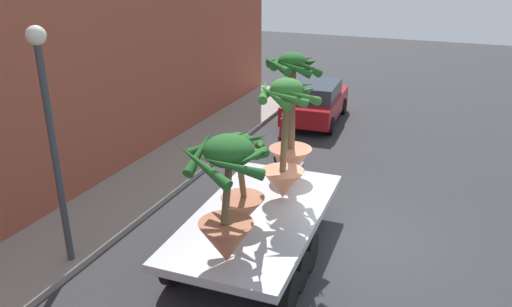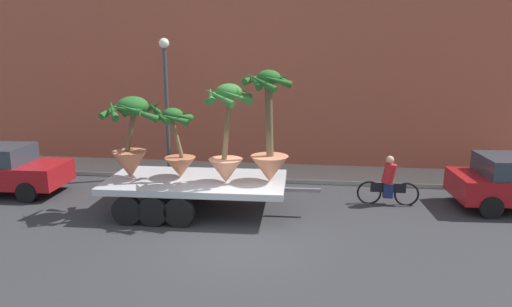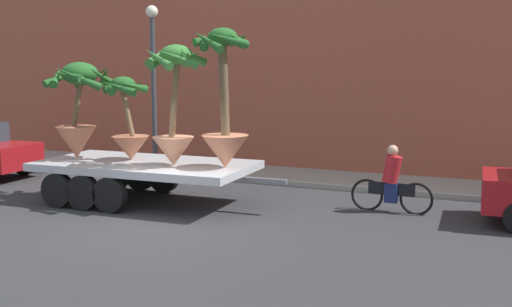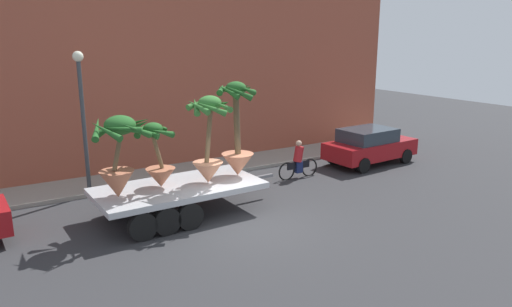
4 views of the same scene
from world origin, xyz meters
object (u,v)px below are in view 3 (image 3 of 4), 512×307
Objects in this scene: potted_palm_middle at (174,109)px; street_lamp at (153,66)px; flatbed_trailer at (137,170)px; potted_palm_extra at (224,113)px; cyclist at (392,182)px; potted_palm_front at (128,125)px; potted_palm_rear at (78,109)px.

street_lamp reaches higher than potted_palm_middle.
flatbed_trailer is 1.27× the size of street_lamp.
potted_palm_extra is (1.13, 0.24, -0.08)m from potted_palm_middle.
potted_palm_extra is 0.64× the size of street_lamp.
street_lamp is at bearing 116.43° from flatbed_trailer.
street_lamp reaches higher than potted_palm_extra.
potted_palm_middle is at bearing -51.84° from street_lamp.
cyclist is at bearing -15.65° from street_lamp.
flatbed_trailer is 3.05× the size of potted_palm_front.
street_lamp is (-0.16, 3.62, 1.04)m from potted_palm_rear.
cyclist is at bearing 13.25° from flatbed_trailer.
cyclist is at bearing 11.60° from potted_palm_rear.
potted_palm_rear reaches higher than cyclist.
potted_palm_front is 0.42× the size of street_lamp.
potted_palm_extra is 1.68× the size of cyclist.
potted_palm_rear is at bearing 178.30° from potted_palm_middle.
potted_palm_middle reaches higher than cyclist.
potted_palm_rear is at bearing -167.10° from potted_palm_front.
potted_palm_rear is at bearing -87.45° from street_lamp.
flatbed_trailer is at bearing -179.65° from potted_palm_extra.
potted_palm_rear is 3.77m from street_lamp.
potted_palm_front is at bearing -67.26° from street_lamp.
potted_palm_extra is at bearing -2.66° from potted_palm_front.
potted_palm_front is at bearing 166.41° from potted_palm_middle.
street_lamp is at bearing 128.16° from potted_palm_middle.
street_lamp is (-1.73, 3.47, 2.47)m from flatbed_trailer.
potted_palm_front is (1.24, 0.28, -0.36)m from potted_palm_rear.
potted_palm_front is 2.67m from potted_palm_extra.
potted_palm_extra is at bearing -40.56° from street_lamp.
potted_palm_extra is (2.32, 0.01, 1.44)m from flatbed_trailer.
flatbed_trailer is at bearing -166.75° from cyclist.
cyclist is (6.13, 1.23, -1.16)m from potted_palm_front.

